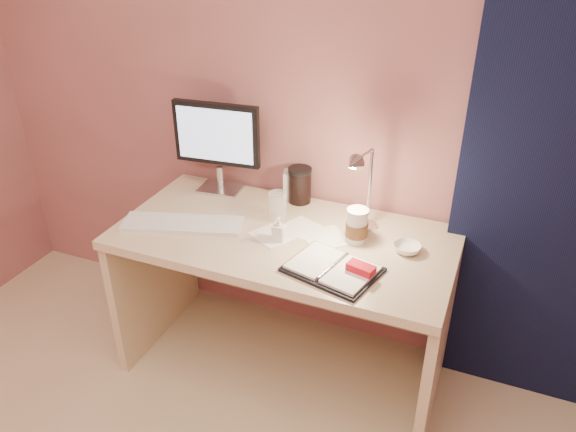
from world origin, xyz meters
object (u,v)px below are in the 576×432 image
at_px(desk, 290,269).
at_px(product_box, 294,185).
at_px(clear_cup, 278,207).
at_px(planner, 335,269).
at_px(desk_lamp, 369,187).
at_px(bowl, 407,248).
at_px(coffee_cup, 357,227).
at_px(lotion_bottle, 279,229).
at_px(monitor, 217,139).
at_px(keyboard, 183,224).
at_px(dark_jar, 300,187).

distance_m(desk, product_box, 0.39).
bearing_deg(clear_cup, planner, -37.92).
distance_m(desk, desk_lamp, 0.56).
distance_m(clear_cup, desk_lamp, 0.43).
bearing_deg(planner, clear_cup, 156.09).
relative_size(desk, bowl, 12.95).
bearing_deg(product_box, coffee_cup, -51.94).
relative_size(lotion_bottle, product_box, 0.78).
distance_m(monitor, desk_lamp, 0.78).
height_order(monitor, planner, monitor).
relative_size(keyboard, desk_lamp, 1.33).
height_order(coffee_cup, dark_jar, dark_jar).
distance_m(planner, clear_cup, 0.44).
distance_m(monitor, dark_jar, 0.43).
bearing_deg(monitor, lotion_bottle, -40.87).
relative_size(keyboard, dark_jar, 3.43).
xyz_separation_m(monitor, dark_jar, (0.39, 0.04, -0.18)).
bearing_deg(coffee_cup, keyboard, -167.04).
height_order(planner, lotion_bottle, lotion_bottle).
relative_size(clear_cup, dark_jar, 0.91).
height_order(planner, coffee_cup, coffee_cup).
xyz_separation_m(planner, dark_jar, (-0.33, 0.47, 0.06)).
xyz_separation_m(keyboard, coffee_cup, (0.71, 0.16, 0.06)).
bearing_deg(desk_lamp, dark_jar, 163.62).
height_order(monitor, desk_lamp, monitor).
xyz_separation_m(monitor, bowl, (0.94, -0.20, -0.24)).
bearing_deg(coffee_cup, dark_jar, 144.92).
xyz_separation_m(product_box, desk_lamp, (0.41, -0.22, 0.17)).
bearing_deg(dark_jar, monitor, -174.37).
bearing_deg(planner, monitor, 162.65).
distance_m(bowl, lotion_bottle, 0.51).
xyz_separation_m(coffee_cup, lotion_bottle, (-0.29, -0.11, -0.02)).
height_order(monitor, keyboard, monitor).
distance_m(keyboard, lotion_bottle, 0.43).
bearing_deg(desk_lamp, lotion_bottle, -142.88).
relative_size(dark_jar, desk_lamp, 0.39).
bearing_deg(keyboard, coffee_cup, -4.33).
relative_size(monitor, product_box, 3.16).
bearing_deg(coffee_cup, monitor, 164.68).
bearing_deg(bowl, clear_cup, 176.30).
height_order(dark_jar, desk_lamp, desk_lamp).
xyz_separation_m(desk, lotion_bottle, (0.00, -0.13, 0.28)).
bearing_deg(product_box, planner, -71.41).
xyz_separation_m(coffee_cup, clear_cup, (-0.36, 0.03, -0.00)).
relative_size(monitor, coffee_cup, 2.96).
bearing_deg(clear_cup, lotion_bottle, -64.91).
bearing_deg(keyboard, product_box, 33.67).
height_order(clear_cup, product_box, product_box).
height_order(planner, dark_jar, dark_jar).
height_order(desk, coffee_cup, coffee_cup).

